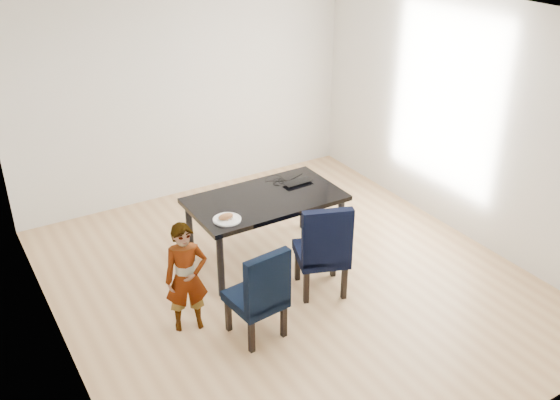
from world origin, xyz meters
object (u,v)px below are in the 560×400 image
dining_table (266,228)px  plate (227,219)px  child (186,278)px  laptop (296,181)px  chair_left (255,291)px  chair_right (321,246)px

dining_table → plate: plate is taller
child → laptop: size_ratio=3.16×
dining_table → child: child is taller
chair_left → child: child is taller
child → plate: 0.78m
child → plate: (0.63, 0.42, 0.22)m
plate → child: bearing=-146.4°
dining_table → chair_left: chair_left is taller
chair_left → child: bearing=133.8°
dining_table → chair_left: size_ratio=1.72×
child → laptop: 1.86m
plate → laptop: 1.11m
dining_table → plate: (-0.56, -0.24, 0.38)m
dining_table → chair_right: (0.18, -0.78, 0.13)m
child → chair_right: bearing=10.2°
chair_left → child: size_ratio=0.86×
dining_table → chair_left: bearing=-124.0°
chair_right → child: child is taller
dining_table → child: 1.37m
plate → chair_right: bearing=-36.0°
chair_left → laptop: chair_left is taller
chair_right → child: bearing=-165.1°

